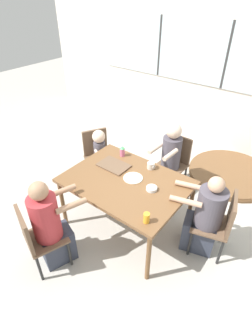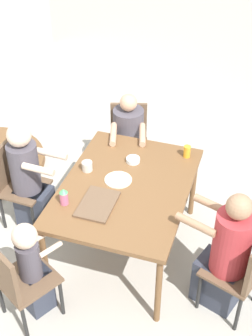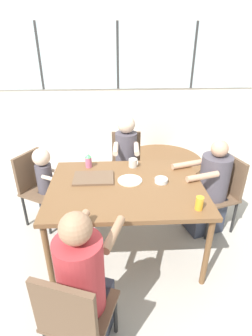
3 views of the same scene
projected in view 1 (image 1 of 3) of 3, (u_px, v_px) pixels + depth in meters
The scene contains 18 objects.
ground_plane at pixel (126, 224), 3.52m from camera, with size 16.00×16.00×0.00m, color #B2ADA3.
wall_back_with_windows at pixel (225, 71), 4.46m from camera, with size 8.40×0.08×2.80m.
dining_table at pixel (126, 184), 3.11m from camera, with size 1.41×1.04×0.75m.
chair_for_woman_green_shirt at pixel (220, 221), 2.90m from camera, with size 0.50×0.50×0.85m.
chair_for_man_blue_shirt at pixel (36, 236), 2.73m from camera, with size 0.51×0.51×0.85m.
chair_for_man_teal_shirt at pixel (175, 159), 3.91m from camera, with size 0.42×0.42×0.85m.
chair_for_toddler at pixel (97, 152), 4.06m from camera, with size 0.54×0.54×0.85m.
person_woman_green_shirt at pixel (204, 219), 2.96m from camera, with size 0.62×0.45×1.07m.
person_man_blue_shirt at pixel (51, 228), 2.79m from camera, with size 0.45×0.59×1.15m.
person_man_teal_shirt at pixel (169, 162), 3.80m from camera, with size 0.32×0.52×1.13m.
person_toddler at pixel (101, 159), 3.96m from camera, with size 0.36×0.31×0.94m.
food_tray_dark at pixel (114, 165), 3.31m from camera, with size 0.38×0.26×0.02m.
coffee_mug at pixel (151, 166), 3.25m from camera, with size 0.10×0.09×0.08m.
sippy_cup at pixel (122, 151), 3.47m from camera, with size 0.07×0.07×0.15m.
juice_glass at pixel (146, 218), 2.52m from camera, with size 0.06×0.06×0.11m.
bowl_white_shallow at pixel (152, 188), 2.93m from camera, with size 0.12×0.12×0.04m.
plate_tortillas at pixel (133, 178), 3.11m from camera, with size 0.23×0.23×0.01m.
folded_table_stack at pixel (231, 173), 4.38m from camera, with size 1.38×1.38×0.09m.
Camera 1 is at (1.49, -1.91, 2.67)m, focal length 28.00 mm.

